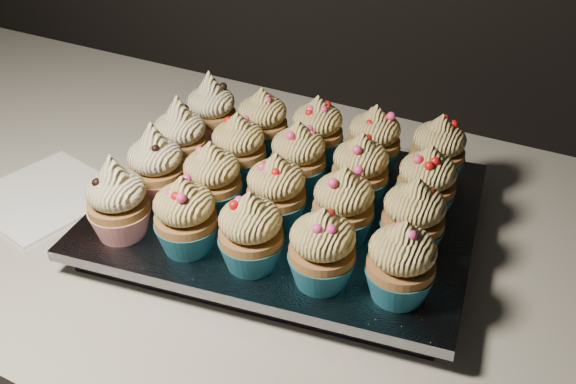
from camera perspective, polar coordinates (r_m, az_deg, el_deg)
The scene contains 24 objects.
worktop at distance 0.80m, azimuth -6.43°, elevation -1.43°, with size 2.44×0.64×0.04m, color beige.
napkin at distance 0.83m, azimuth -20.80°, elevation -0.27°, with size 0.15×0.15×0.00m, color white.
baking_tray at distance 0.72m, azimuth 0.00°, elevation -2.57°, with size 0.37×0.28×0.02m, color black.
foil_lining at distance 0.71m, azimuth 0.00°, elevation -1.47°, with size 0.40×0.31×0.01m, color silver.
cupcake_0 at distance 0.66m, azimuth -14.91°, elevation -0.80°, with size 0.06×0.06×0.10m.
cupcake_1 at distance 0.63m, azimuth -9.10°, elevation -2.17°, with size 0.06×0.06×0.08m.
cupcake_2 at distance 0.60m, azimuth -3.32°, elevation -3.63°, with size 0.06×0.06×0.08m.
cupcake_3 at distance 0.58m, azimuth 3.05°, elevation -5.12°, with size 0.06×0.06×0.08m.
cupcake_4 at distance 0.58m, azimuth 10.01°, elevation -6.21°, with size 0.06×0.06×0.08m.
cupcake_5 at distance 0.71m, azimuth -11.64°, elevation 2.26°, with size 0.06×0.06×0.10m.
cupcake_6 at distance 0.68m, azimuth -6.72°, elevation 1.10°, with size 0.06×0.06×0.08m.
cupcake_7 at distance 0.66m, azimuth -1.05°, elevation 0.02°, with size 0.06×0.06×0.08m.
cupcake_8 at distance 0.64m, azimuth 4.93°, elevation -1.24°, with size 0.06×0.06×0.08m.
cupcake_9 at distance 0.63m, azimuth 11.07°, elevation -2.26°, with size 0.06×0.06×0.08m.
cupcake_10 at distance 0.76m, azimuth -9.52°, elevation 4.78°, with size 0.06×0.06×0.10m.
cupcake_11 at distance 0.74m, azimuth -4.40°, elevation 3.85°, with size 0.06×0.06×0.08m.
cupcake_12 at distance 0.72m, azimuth 0.91°, elevation 3.08°, with size 0.06×0.06×0.08m.
cupcake_13 at distance 0.70m, azimuth 6.43°, elevation 1.94°, with size 0.06×0.06×0.08m.
cupcake_14 at distance 0.69m, azimuth 12.21°, elevation 0.78°, with size 0.06×0.06×0.08m.
cupcake_15 at distance 0.82m, azimuth -6.82°, elevation 7.15°, with size 0.06×0.06×0.10m.
cupcake_16 at distance 0.79m, azimuth -2.29°, elevation 6.19°, with size 0.06×0.06×0.08m.
cupcake_17 at distance 0.77m, azimuth 2.61°, elevation 5.45°, with size 0.06×0.06×0.08m.
cupcake_18 at distance 0.76m, azimuth 7.64°, elevation 4.55°, with size 0.06×0.06×0.08m.
cupcake_19 at distance 0.75m, azimuth 13.17°, elevation 3.58°, with size 0.06×0.06×0.08m.
Camera 1 is at (0.38, 1.17, 1.34)m, focal length 40.00 mm.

